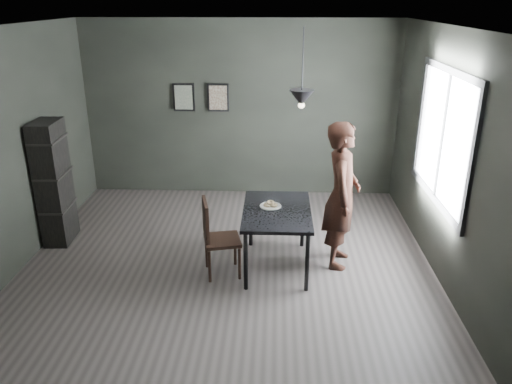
{
  "coord_description": "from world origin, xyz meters",
  "views": [
    {
      "loc": [
        0.58,
        -5.4,
        3.09
      ],
      "look_at": [
        0.35,
        0.05,
        0.95
      ],
      "focal_mm": 35.0,
      "sensor_mm": 36.0,
      "label": 1
    }
  ],
  "objects_px": {
    "wood_chair": "(215,233)",
    "pendant_lamp": "(302,98)",
    "shelf_unit": "(54,183)",
    "white_plate": "(270,207)",
    "cafe_table": "(277,216)",
    "woman": "(342,196)"
  },
  "relations": [
    {
      "from": "cafe_table",
      "to": "shelf_unit",
      "type": "height_order",
      "value": "shelf_unit"
    },
    {
      "from": "white_plate",
      "to": "pendant_lamp",
      "type": "relative_size",
      "value": 0.27
    },
    {
      "from": "shelf_unit",
      "to": "pendant_lamp",
      "type": "height_order",
      "value": "pendant_lamp"
    },
    {
      "from": "cafe_table",
      "to": "pendant_lamp",
      "type": "height_order",
      "value": "pendant_lamp"
    },
    {
      "from": "cafe_table",
      "to": "white_plate",
      "type": "distance_m",
      "value": 0.14
    },
    {
      "from": "shelf_unit",
      "to": "wood_chair",
      "type": "bearing_deg",
      "value": -23.28
    },
    {
      "from": "shelf_unit",
      "to": "pendant_lamp",
      "type": "bearing_deg",
      "value": -11.91
    },
    {
      "from": "cafe_table",
      "to": "white_plate",
      "type": "xyz_separation_m",
      "value": [
        -0.08,
        0.07,
        0.08
      ]
    },
    {
      "from": "woman",
      "to": "pendant_lamp",
      "type": "distance_m",
      "value": 1.27
    },
    {
      "from": "white_plate",
      "to": "shelf_unit",
      "type": "relative_size",
      "value": 0.14
    },
    {
      "from": "shelf_unit",
      "to": "white_plate",
      "type": "bearing_deg",
      "value": -13.47
    },
    {
      "from": "woman",
      "to": "cafe_table",
      "type": "bearing_deg",
      "value": 107.86
    },
    {
      "from": "cafe_table",
      "to": "wood_chair",
      "type": "relative_size",
      "value": 1.28
    },
    {
      "from": "cafe_table",
      "to": "shelf_unit",
      "type": "relative_size",
      "value": 0.73
    },
    {
      "from": "white_plate",
      "to": "shelf_unit",
      "type": "distance_m",
      "value": 2.89
    },
    {
      "from": "cafe_table",
      "to": "woman",
      "type": "height_order",
      "value": "woman"
    },
    {
      "from": "cafe_table",
      "to": "white_plate",
      "type": "bearing_deg",
      "value": 137.47
    },
    {
      "from": "white_plate",
      "to": "pendant_lamp",
      "type": "distance_m",
      "value": 1.34
    },
    {
      "from": "wood_chair",
      "to": "pendant_lamp",
      "type": "bearing_deg",
      "value": 5.1
    },
    {
      "from": "wood_chair",
      "to": "shelf_unit",
      "type": "bearing_deg",
      "value": 146.66
    },
    {
      "from": "pendant_lamp",
      "to": "woman",
      "type": "bearing_deg",
      "value": 2.42
    },
    {
      "from": "white_plate",
      "to": "shelf_unit",
      "type": "xyz_separation_m",
      "value": [
        -2.84,
        0.52,
        0.06
      ]
    }
  ]
}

